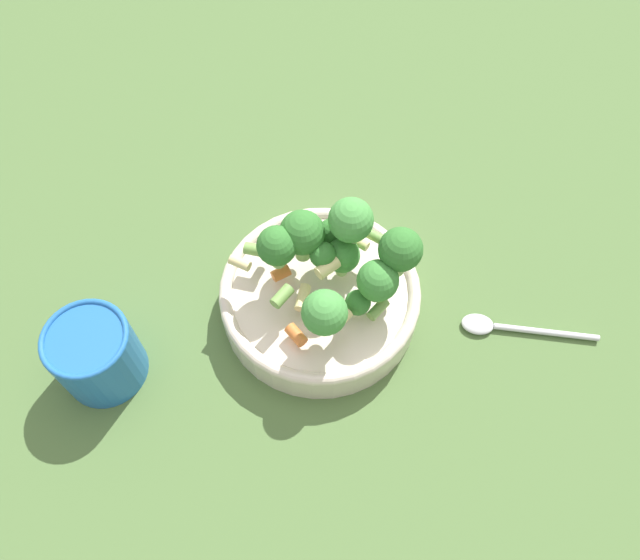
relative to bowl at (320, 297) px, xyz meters
The scene contains 5 objects.
ground_plane 0.02m from the bowl, ahead, with size 3.00×3.00×0.00m, color #4C6B38.
bowl is the anchor object (origin of this frame).
pasta_salad 0.08m from the bowl, 33.58° to the left, with size 0.19×0.14×0.10m.
cup 0.24m from the bowl, 146.13° to the right, with size 0.09×0.09×0.08m.
spoon 0.21m from the bowl, ahead, with size 0.15×0.04×0.01m.
Camera 1 is at (0.09, -0.32, 0.63)m, focal length 35.00 mm.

